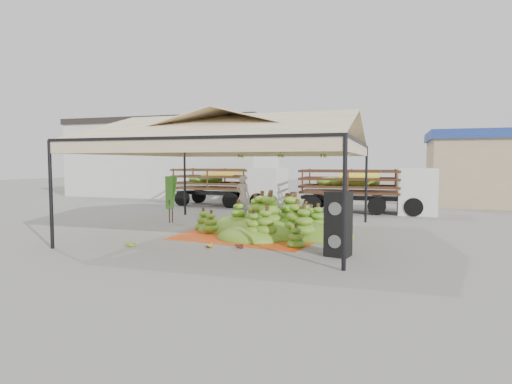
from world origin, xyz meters
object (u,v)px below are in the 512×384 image
(vendor, at_px, (243,196))
(truck_left, at_px, (233,182))
(speaker_stack, at_px, (338,224))
(banana_heap, at_px, (275,215))
(truck_right, at_px, (372,185))

(vendor, height_order, truck_left, truck_left)
(vendor, xyz_separation_m, truck_left, (-2.05, 4.23, 0.40))
(speaker_stack, xyz_separation_m, vendor, (-4.94, 6.66, 0.07))
(banana_heap, xyz_separation_m, truck_left, (-4.54, 8.07, 0.68))
(banana_heap, distance_m, truck_left, 9.29)
(banana_heap, bearing_deg, vendor, 122.91)
(truck_left, bearing_deg, vendor, -59.79)
(speaker_stack, height_order, vendor, vendor)
(truck_left, distance_m, truck_right, 7.40)
(speaker_stack, xyz_separation_m, truck_left, (-6.99, 10.88, 0.47))
(banana_heap, bearing_deg, speaker_stack, -48.91)
(banana_heap, distance_m, vendor, 4.59)
(speaker_stack, relative_size, vendor, 0.92)
(banana_heap, relative_size, speaker_stack, 3.50)
(speaker_stack, relative_size, truck_right, 0.27)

